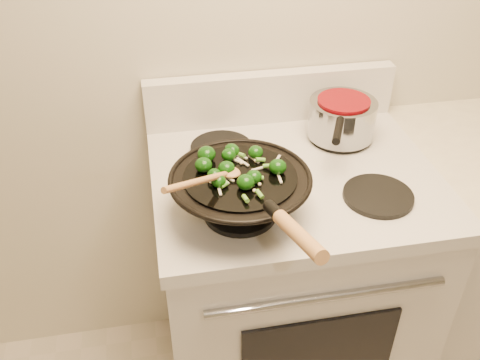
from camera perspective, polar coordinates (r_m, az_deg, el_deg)
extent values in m
cube|color=silver|center=(1.79, 4.91, -11.85)|extent=(0.76, 0.64, 0.88)
cube|color=silver|center=(1.49, 5.80, 0.18)|extent=(0.78, 0.66, 0.04)
cube|color=silver|center=(1.68, 3.30, 8.85)|extent=(0.78, 0.05, 0.16)
cylinder|color=#919399|center=(1.33, 9.29, -12.24)|extent=(0.60, 0.02, 0.02)
cube|color=black|center=(1.51, 8.37, -17.94)|extent=(0.42, 0.01, 0.28)
cylinder|color=black|center=(1.32, 0.02, -3.43)|extent=(0.18, 0.18, 0.01)
cylinder|color=black|center=(1.41, 14.52, -1.64)|extent=(0.18, 0.18, 0.01)
cylinder|color=black|center=(1.56, -1.99, 3.45)|extent=(0.18, 0.18, 0.01)
cylinder|color=black|center=(1.64, 10.56, 4.62)|extent=(0.18, 0.18, 0.01)
torus|color=black|center=(1.26, 0.02, 0.25)|extent=(0.34, 0.34, 0.01)
cylinder|color=black|center=(1.25, 0.02, 0.36)|extent=(0.27, 0.27, 0.01)
cylinder|color=black|center=(1.09, 3.60, -3.25)|extent=(0.04, 0.06, 0.04)
cylinder|color=#B68048|center=(0.99, 6.34, -5.91)|extent=(0.06, 0.18, 0.07)
ellipsoid|color=#0D3808|center=(1.25, -1.45, 1.25)|extent=(0.04, 0.04, 0.03)
cylinder|color=#4A8730|center=(1.26, -0.91, 0.94)|extent=(0.01, 0.02, 0.01)
ellipsoid|color=#0D3808|center=(1.30, -3.60, 2.78)|extent=(0.04, 0.04, 0.04)
ellipsoid|color=#0D3808|center=(1.22, 1.48, 0.33)|extent=(0.04, 0.04, 0.03)
ellipsoid|color=#0D3808|center=(1.20, 0.60, -0.23)|extent=(0.04, 0.04, 0.04)
cylinder|color=#4A8730|center=(1.21, 1.18, -0.57)|extent=(0.02, 0.01, 0.01)
ellipsoid|color=#0D3808|center=(1.26, -3.91, 1.62)|extent=(0.04, 0.04, 0.04)
ellipsoid|color=#0D3808|center=(1.30, -1.21, 2.71)|extent=(0.04, 0.04, 0.03)
ellipsoid|color=#0D3808|center=(1.21, -2.29, -0.12)|extent=(0.03, 0.03, 0.03)
cylinder|color=#4A8730|center=(1.22, -1.80, -0.36)|extent=(0.02, 0.02, 0.02)
ellipsoid|color=#0D3808|center=(1.31, 1.68, 2.99)|extent=(0.04, 0.04, 0.03)
ellipsoid|color=#0D3808|center=(1.32, -0.81, 3.16)|extent=(0.03, 0.03, 0.03)
ellipsoid|color=#0D3808|center=(1.23, -2.75, 0.56)|extent=(0.03, 0.03, 0.03)
cylinder|color=#4A8730|center=(1.24, -2.27, 0.32)|extent=(0.01, 0.02, 0.01)
ellipsoid|color=#0D3808|center=(1.26, 4.04, 1.42)|extent=(0.04, 0.04, 0.04)
ellipsoid|color=#0D3808|center=(1.25, -1.41, 1.23)|extent=(0.03, 0.03, 0.03)
ellipsoid|color=#0D3808|center=(1.32, -0.92, 3.24)|extent=(0.04, 0.04, 0.03)
cylinder|color=#4A8730|center=(1.32, -0.45, 2.98)|extent=(0.02, 0.02, 0.01)
cube|color=beige|center=(1.24, 4.21, 0.24)|extent=(0.01, 0.04, 0.00)
cube|color=beige|center=(1.20, -2.19, -1.17)|extent=(0.01, 0.03, 0.00)
cube|color=beige|center=(1.26, -1.42, 0.81)|extent=(0.02, 0.03, 0.00)
cube|color=beige|center=(1.24, 1.19, 0.13)|extent=(0.02, 0.03, 0.00)
cube|color=beige|center=(1.30, -0.74, 2.22)|extent=(0.03, 0.03, 0.00)
cube|color=beige|center=(1.30, 1.49, 2.24)|extent=(0.02, 0.04, 0.00)
cube|color=beige|center=(1.27, 2.02, 1.23)|extent=(0.04, 0.02, 0.00)
cube|color=beige|center=(1.23, -1.79, 0.08)|extent=(0.02, 0.04, 0.00)
cube|color=beige|center=(1.31, 0.11, 2.50)|extent=(0.03, 0.03, 0.00)
cube|color=beige|center=(1.25, -2.03, 0.64)|extent=(0.03, 0.01, 0.00)
cube|color=beige|center=(1.29, 0.29, 1.94)|extent=(0.03, 0.04, 0.00)
cube|color=beige|center=(1.24, -1.18, 0.17)|extent=(0.02, 0.03, 0.00)
cube|color=beige|center=(1.30, 3.96, 2.14)|extent=(0.03, 0.04, 0.00)
cylinder|color=#5A9F33|center=(1.27, 2.98, 1.51)|extent=(0.01, 0.02, 0.01)
cylinder|color=#5A9F33|center=(1.31, -0.88, 2.55)|extent=(0.02, 0.02, 0.01)
cylinder|color=#5A9F33|center=(1.21, -1.69, -0.51)|extent=(0.02, 0.01, 0.02)
cylinder|color=#5A9F33|center=(1.28, -3.28, 1.84)|extent=(0.01, 0.02, 0.02)
cylinder|color=#5A9F33|center=(1.29, 2.18, 2.18)|extent=(0.02, 0.02, 0.01)
cylinder|color=#5A9F33|center=(1.31, 0.17, 2.69)|extent=(0.01, 0.02, 0.01)
cylinder|color=#5A9F33|center=(1.17, 0.59, -1.99)|extent=(0.02, 0.02, 0.01)
cylinder|color=#5A9F33|center=(1.23, 2.09, 0.23)|extent=(0.03, 0.01, 0.02)
cylinder|color=#5A9F33|center=(1.18, 2.10, -1.51)|extent=(0.02, 0.02, 0.01)
sphere|color=beige|center=(1.30, 1.69, 2.08)|extent=(0.01, 0.01, 0.01)
sphere|color=beige|center=(1.29, 0.13, 1.82)|extent=(0.01, 0.01, 0.01)
sphere|color=beige|center=(1.22, 2.09, -0.45)|extent=(0.01, 0.01, 0.01)
sphere|color=beige|center=(1.20, 1.55, -1.14)|extent=(0.01, 0.01, 0.01)
sphere|color=beige|center=(1.23, -3.13, -0.19)|extent=(0.01, 0.01, 0.01)
ellipsoid|color=#B68048|center=(1.25, -1.19, 0.88)|extent=(0.07, 0.07, 0.02)
cylinder|color=#B68048|center=(1.14, -4.50, -0.15)|extent=(0.16, 0.18, 0.11)
cylinder|color=#919399|center=(1.61, 10.80, 6.50)|extent=(0.20, 0.20, 0.11)
cylinder|color=#6A050A|center=(1.58, 11.03, 8.31)|extent=(0.15, 0.15, 0.01)
cylinder|color=black|center=(1.45, 10.43, 5.23)|extent=(0.07, 0.12, 0.02)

